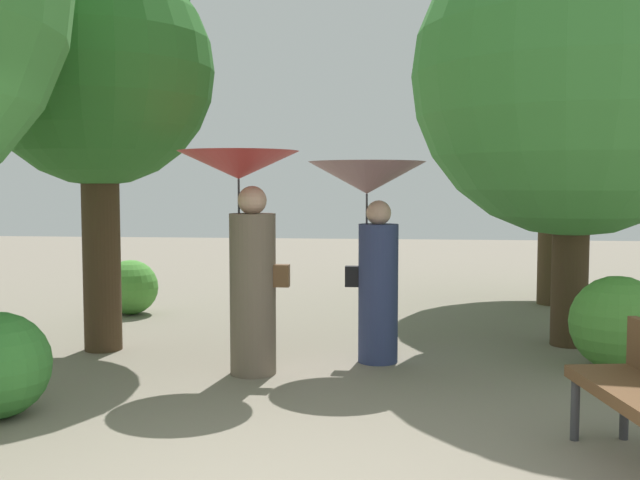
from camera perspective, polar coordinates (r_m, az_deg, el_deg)
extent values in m
cylinder|color=#6B5B4C|center=(6.75, -5.19, -4.17)|extent=(0.42, 0.42, 1.46)
sphere|color=tan|center=(6.67, -5.24, 3.05)|extent=(0.26, 0.26, 0.26)
cylinder|color=#333338|center=(6.72, -6.26, 1.21)|extent=(0.02, 0.02, 0.81)
cone|color=#B22D2D|center=(6.71, -6.29, 5.76)|extent=(1.09, 1.09, 0.25)
cube|color=brown|center=(6.65, -2.97, -2.76)|extent=(0.14, 0.10, 0.20)
cylinder|color=navy|center=(7.19, 4.50, -4.12)|extent=(0.38, 0.38, 1.34)
sphere|color=tan|center=(7.12, 4.54, 2.10)|extent=(0.24, 0.24, 0.24)
cylinder|color=#333338|center=(7.15, 3.61, 0.55)|extent=(0.02, 0.02, 0.75)
cone|color=gray|center=(7.13, 3.63, 4.81)|extent=(1.13, 1.13, 0.31)
cube|color=black|center=(7.20, 2.51, -2.81)|extent=(0.14, 0.10, 0.20)
cylinder|color=#38383D|center=(5.38, 19.05, -12.14)|extent=(0.06, 0.06, 0.44)
cylinder|color=#38383D|center=(5.52, 22.39, -11.82)|extent=(0.06, 0.06, 0.44)
cylinder|color=#42301E|center=(8.29, 18.87, 5.38)|extent=(0.38, 0.38, 3.83)
sphere|color=#428C3D|center=(8.36, 19.03, 11.95)|extent=(3.40, 3.40, 3.40)
sphere|color=#428C3D|center=(8.50, 19.16, 17.06)|extent=(2.72, 2.72, 2.72)
cylinder|color=#42301E|center=(7.96, -16.61, 5.57)|extent=(0.38, 0.38, 3.85)
sphere|color=#2D6B28|center=(8.04, -16.76, 12.44)|extent=(2.36, 2.36, 2.36)
cylinder|color=#4C3823|center=(11.12, 17.69, 6.52)|extent=(0.44, 0.44, 4.39)
sphere|color=#387F33|center=(11.22, 17.82, 12.12)|extent=(3.91, 3.91, 3.91)
sphere|color=#387F33|center=(11.37, 17.93, 16.50)|extent=(3.12, 3.12, 3.12)
sphere|color=#4C9338|center=(10.15, -14.38, -3.54)|extent=(0.72, 0.72, 0.72)
sphere|color=#4C9338|center=(7.42, 21.95, -5.96)|extent=(0.88, 0.88, 0.88)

